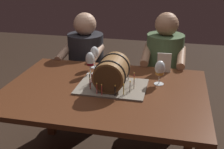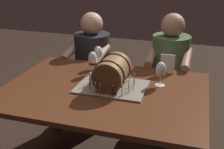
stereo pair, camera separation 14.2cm
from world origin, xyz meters
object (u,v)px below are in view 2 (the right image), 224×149
dining_table (104,101)px  menu_card (167,64)px  wine_glass_amber (161,70)px  wine_glass_empty (98,53)px  wine_glass_red (93,60)px  person_seated_right (168,81)px  barrel_cake (112,74)px  person_seated_left (93,73)px

dining_table → menu_card: bearing=47.0°
wine_glass_amber → wine_glass_empty: bearing=158.3°
wine_glass_red → person_seated_right: bearing=43.5°
barrel_cake → person_seated_left: size_ratio=0.43×
dining_table → wine_glass_red: wine_glass_red is taller
wine_glass_empty → person_seated_right: size_ratio=0.16×
wine_glass_amber → person_seated_left: 1.01m
wine_glass_empty → person_seated_left: person_seated_left is taller
menu_card → person_seated_left: bearing=155.1°
wine_glass_red → wine_glass_empty: size_ratio=0.99×
person_seated_left → menu_card: bearing=-24.0°
dining_table → wine_glass_empty: (-0.18, 0.39, 0.23)m
menu_card → wine_glass_empty: bearing=-177.7°
wine_glass_red → person_seated_left: person_seated_left is taller
barrel_cake → wine_glass_amber: size_ratio=2.69×
person_seated_left → person_seated_right: 0.75m
person_seated_left → wine_glass_red: bearing=-68.7°
barrel_cake → wine_glass_amber: (0.32, 0.13, 0.01)m
wine_glass_red → person_seated_left: 0.66m
barrel_cake → wine_glass_empty: (-0.23, 0.35, 0.02)m
barrel_cake → menu_card: bearing=48.3°
wine_glass_red → menu_card: (0.56, 0.18, -0.04)m
wine_glass_red → wine_glass_amber: (0.54, -0.07, -0.00)m
person_seated_right → barrel_cake: bearing=-114.4°
person_seated_left → dining_table: bearing=-63.6°
barrel_cake → person_seated_left: person_seated_left is taller
barrel_cake → person_seated_right: size_ratio=0.41×
wine_glass_empty → person_seated_left: 0.55m
wine_glass_empty → wine_glass_amber: wine_glass_empty is taller
barrel_cake → person_seated_left: bearing=120.4°
wine_glass_amber → menu_card: size_ratio=1.13×
dining_table → menu_card: (0.39, 0.42, 0.18)m
wine_glass_red → dining_table: bearing=-54.0°
dining_table → menu_card: size_ratio=8.90×
wine_glass_empty → person_seated_left: size_ratio=0.16×
barrel_cake → menu_card: 0.51m
barrel_cake → person_seated_right: bearing=65.6°
wine_glass_empty → wine_glass_amber: size_ratio=1.02×
barrel_cake → wine_glass_red: 0.30m
dining_table → person_seated_left: size_ratio=1.24×
barrel_cake → wine_glass_empty: size_ratio=2.64×
wine_glass_empty → barrel_cake: bearing=-57.0°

